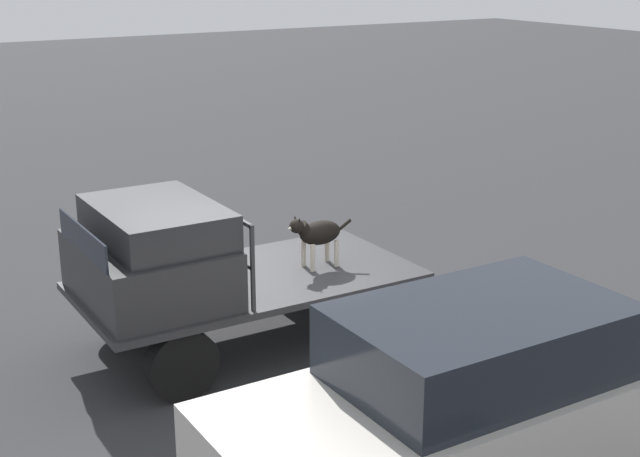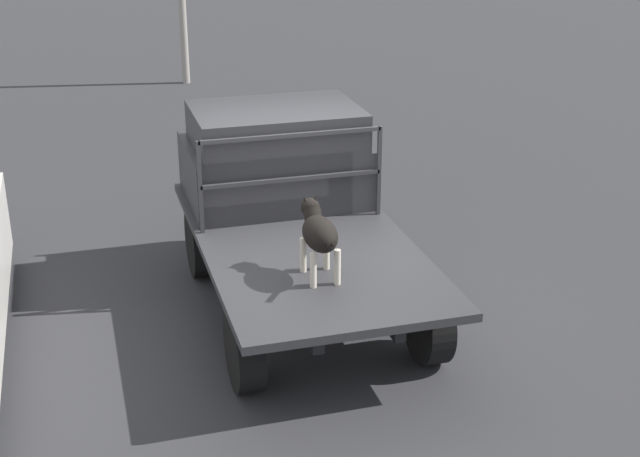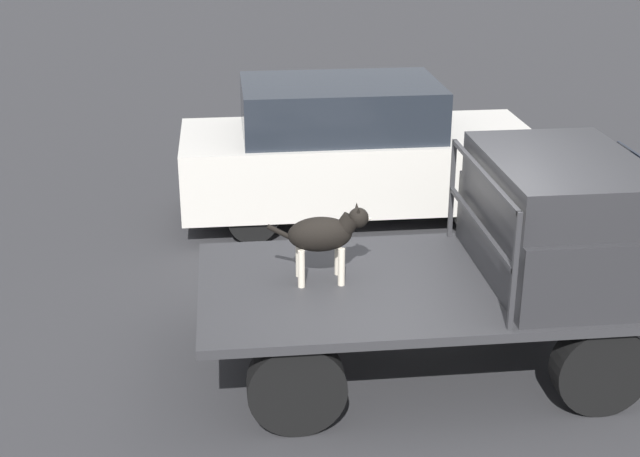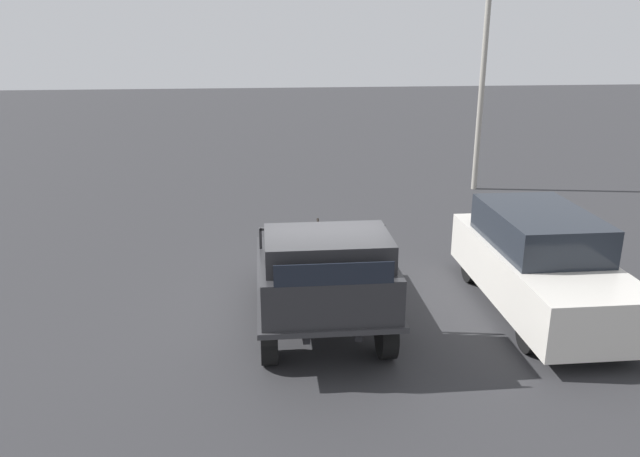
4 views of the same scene
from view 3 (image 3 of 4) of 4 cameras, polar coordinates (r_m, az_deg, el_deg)
ground_plane at (r=8.19m, az=6.73°, el=-8.61°), size 80.00×80.00×0.00m
flatbed_truck at (r=7.90m, az=6.93°, el=-4.77°), size 3.99×2.06×0.84m
truck_cab at (r=7.95m, az=15.51°, el=0.53°), size 1.46×1.94×1.07m
truck_headboard at (r=7.66m, az=10.26°, el=1.25°), size 0.04×1.94×0.97m
dog at (r=7.56m, az=0.38°, el=-0.36°), size 0.90×0.30×0.69m
parked_sedan at (r=11.25m, az=2.12°, el=4.99°), size 4.39×1.73×1.74m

